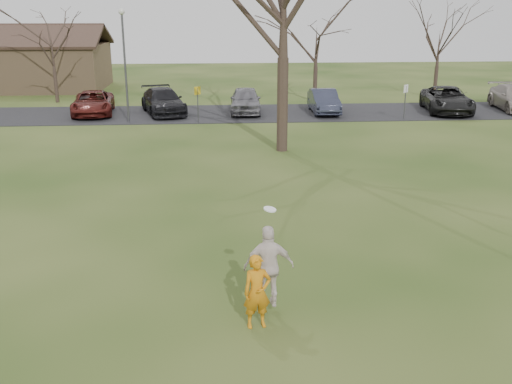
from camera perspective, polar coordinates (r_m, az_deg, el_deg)
The scene contains 13 objects.
ground at distance 12.81m, azimuth 1.33°, elevation -11.87°, with size 120.00×120.00×0.00m, color #1E380F.
parking_strip at distance 36.66m, azimuth -2.41°, elevation 7.70°, with size 62.00×6.50×0.04m, color black.
player_defender at distance 12.00m, azimuth 0.11°, elevation -9.75°, with size 0.57×0.38×1.57m, color #C37510.
car_2 at distance 37.42m, azimuth -15.67°, elevation 8.40°, with size 2.35×5.09×1.41m, color #4F1612.
car_3 at distance 36.82m, azimuth -9.08°, elevation 8.78°, with size 2.14×5.27×1.53m, color black.
car_4 at distance 36.67m, azimuth -1.04°, elevation 8.99°, with size 1.85×4.59×1.56m, color slate.
car_5 at distance 36.88m, azimuth 6.66°, elevation 8.82°, with size 1.53×4.38×1.44m, color #2A2E3F.
car_6 at distance 38.80m, azimuth 18.19°, elevation 8.60°, with size 2.59×5.61×1.56m, color black.
catching_play at distance 12.37m, azimuth 1.27°, elevation -7.30°, with size 1.08×0.60×2.16m.
lamp_post at distance 34.04m, azimuth -12.78°, elevation 13.24°, with size 0.34×0.34×6.27m.
sign_yellow at distance 33.46m, azimuth -5.74°, elevation 9.16°, with size 0.35×0.35×2.08m.
sign_white at distance 35.25m, azimuth 14.42°, elevation 9.13°, with size 0.35×0.35×2.08m.
small_tree_row at distance 41.59m, azimuth 3.53°, elevation 14.23°, with size 55.00×5.90×8.50m.
Camera 1 is at (-1.10, -11.10, 6.29)m, focal length 40.86 mm.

